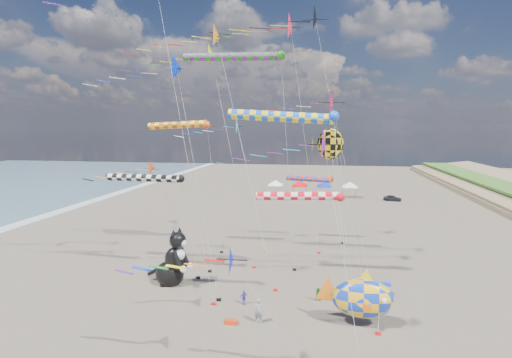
{
  "coord_description": "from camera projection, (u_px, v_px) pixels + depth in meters",
  "views": [
    {
      "loc": [
        3.76,
        -21.26,
        14.07
      ],
      "look_at": [
        -1.93,
        12.0,
        9.72
      ],
      "focal_mm": 28.0,
      "sensor_mm": 36.0,
      "label": 1
    }
  ],
  "objects": [
    {
      "name": "windsock_0",
      "position": [
        286.0,
        117.0,
        33.17
      ],
      "size": [
        10.45,
        0.92,
        15.45
      ],
      "color": "blue",
      "rests_on": "ground"
    },
    {
      "name": "delta_kite_3",
      "position": [
        278.0,
        31.0,
        42.58
      ],
      "size": [
        15.38,
        3.02,
        26.11
      ],
      "color": "#F72244",
      "rests_on": "ground"
    },
    {
      "name": "windsock_4",
      "position": [
        303.0,
        197.0,
        29.99
      ],
      "size": [
        7.96,
        0.67,
        9.29
      ],
      "color": "red",
      "rests_on": "ground"
    },
    {
      "name": "delta_kite_2",
      "position": [
        215.0,
        40.0,
        32.72
      ],
      "size": [
        11.8,
        2.04,
        22.62
      ],
      "color": "orange",
      "rests_on": "ground"
    },
    {
      "name": "kite_bag_0",
      "position": [
        385.0,
        284.0,
        35.74
      ],
      "size": [
        0.9,
        0.44,
        0.3
      ],
      "primitive_type": "cube",
      "color": "blue",
      "rests_on": "ground"
    },
    {
      "name": "parked_car",
      "position": [
        392.0,
        198.0,
        77.01
      ],
      "size": [
        3.5,
        1.75,
        1.14
      ],
      "primitive_type": "imported",
      "rotation": [
        0.0,
        0.0,
        1.45
      ],
      "color": "#26262D",
      "rests_on": "ground"
    },
    {
      "name": "person_adult",
      "position": [
        259.0,
        311.0,
        28.8
      ],
      "size": [
        0.69,
        0.47,
        1.83
      ],
      "primitive_type": "imported",
      "rotation": [
        0.0,
        0.0,
        0.04
      ],
      "color": "gray",
      "rests_on": "ground"
    },
    {
      "name": "child_green",
      "position": [
        318.0,
        295.0,
        32.51
      ],
      "size": [
        0.59,
        0.49,
        1.11
      ],
      "primitive_type": "imported",
      "rotation": [
        0.0,
        0.0,
        0.14
      ],
      "color": "#1E721A",
      "rests_on": "ground"
    },
    {
      "name": "windsock_3",
      "position": [
        237.0,
        57.0,
        37.85
      ],
      "size": [
        11.05,
        0.84,
        21.18
      ],
      "color": "#228518",
      "rests_on": "ground"
    },
    {
      "name": "windsock_2",
      "position": [
        181.0,
        126.0,
        44.01
      ],
      "size": [
        8.38,
        0.8,
        14.77
      ],
      "color": "#D74A12",
      "rests_on": "ground"
    },
    {
      "name": "delta_kite_10",
      "position": [
        334.0,
        104.0,
        34.91
      ],
      "size": [
        11.07,
        2.61,
        17.67
      ],
      "color": "#EB1241",
      "rests_on": "ground"
    },
    {
      "name": "windsock_1",
      "position": [
        147.0,
        179.0,
        37.04
      ],
      "size": [
        9.1,
        0.72,
        9.78
      ],
      "color": "black",
      "rests_on": "ground"
    },
    {
      "name": "delta_kite_9",
      "position": [
        312.0,
        22.0,
        34.36
      ],
      "size": [
        14.3,
        2.49,
        24.67
      ],
      "color": "black",
      "rests_on": "ground"
    },
    {
      "name": "angelfish_kite",
      "position": [
        328.0,
        145.0,
        34.13
      ],
      "size": [
        3.74,
        3.02,
        14.0
      ],
      "color": "yellow",
      "rests_on": "ground"
    },
    {
      "name": "delta_kite_1",
      "position": [
        175.0,
        71.0,
        30.82
      ],
      "size": [
        9.94,
        2.17,
        19.83
      ],
      "color": "#052CC4",
      "rests_on": "ground"
    },
    {
      "name": "fish_inflatable",
      "position": [
        362.0,
        298.0,
        28.15
      ],
      "size": [
        5.83,
        2.77,
        4.31
      ],
      "color": "#133AC0",
      "rests_on": "ground"
    },
    {
      "name": "kite_bag_2",
      "position": [
        231.0,
        322.0,
        28.76
      ],
      "size": [
        0.9,
        0.44,
        0.3
      ],
      "primitive_type": "cube",
      "color": "red",
      "rests_on": "ground"
    },
    {
      "name": "delta_kite_6",
      "position": [
        231.0,
        259.0,
        21.85
      ],
      "size": [
        10.2,
        1.85,
        8.19
      ],
      "color": "#0D1ACE",
      "rests_on": "ground"
    },
    {
      "name": "delta_kite_0",
      "position": [
        196.0,
        58.0,
        38.5
      ],
      "size": [
        13.72,
        2.19,
        22.2
      ],
      "color": "#E9FF0C",
      "rests_on": "ground"
    },
    {
      "name": "tent_row",
      "position": [
        312.0,
        182.0,
        81.22
      ],
      "size": [
        19.2,
        4.2,
        3.8
      ],
      "color": "white",
      "rests_on": "ground"
    },
    {
      "name": "delta_kite_7",
      "position": [
        226.0,
        129.0,
        44.69
      ],
      "size": [
        10.68,
        2.01,
        15.29
      ],
      "color": "#19BBC6",
      "rests_on": "ground"
    },
    {
      "name": "windsock_5",
      "position": [
        311.0,
        179.0,
        48.36
      ],
      "size": [
        7.02,
        0.73,
        8.28
      ],
      "color": "red",
      "rests_on": "ground"
    },
    {
      "name": "delta_kite_4",
      "position": [
        314.0,
        150.0,
        21.52
      ],
      "size": [
        8.19,
        2.0,
        14.2
      ],
      "color": "#901593",
      "rests_on": "ground"
    },
    {
      "name": "cat_inflatable",
      "position": [
        172.0,
        256.0,
        35.68
      ],
      "size": [
        4.31,
        2.95,
        5.31
      ],
      "primitive_type": null,
      "rotation": [
        0.0,
        0.0,
        -0.27
      ],
      "color": "black",
      "rests_on": "ground"
    },
    {
      "name": "child_blue",
      "position": [
        244.0,
        297.0,
        31.88
      ],
      "size": [
        0.71,
        0.66,
        1.17
      ],
      "primitive_type": "imported",
      "rotation": [
        0.0,
        0.0,
        0.7
      ],
      "color": "#372FB0",
      "rests_on": "ground"
    },
    {
      "name": "delta_kite_5",
      "position": [
        157.0,
        171.0,
        38.71
      ],
      "size": [
        10.63,
        1.73,
        11.12
      ],
      "color": "#E24E14",
      "rests_on": "ground"
    }
  ]
}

